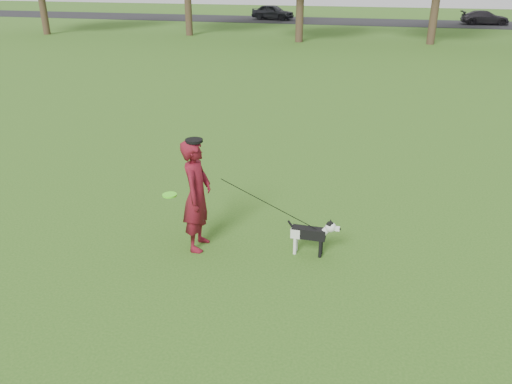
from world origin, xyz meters
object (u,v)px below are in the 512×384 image
(dog, at_px, (313,233))
(car_left, at_px, (273,12))
(car_right, at_px, (485,18))
(man, at_px, (197,196))

(dog, bearing_deg, car_left, 103.83)
(car_right, bearing_deg, man, 162.56)
(car_left, height_order, car_right, car_left)
(man, relative_size, car_left, 0.48)
(car_left, bearing_deg, man, -156.54)
(dog, xyz_separation_m, car_left, (-9.83, 39.95, 0.28))
(man, relative_size, dog, 2.17)
(car_left, bearing_deg, dog, -153.97)
(man, height_order, car_right, man)
(dog, distance_m, car_right, 40.78)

